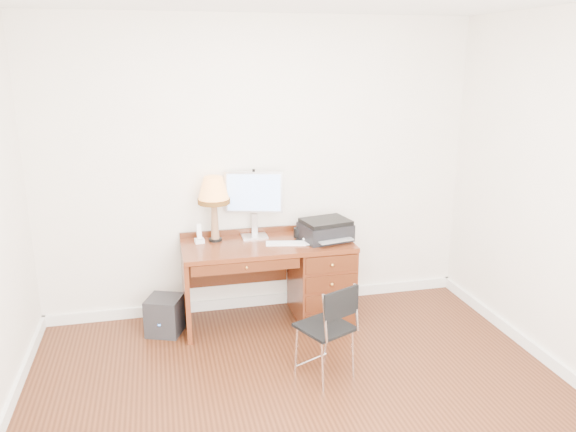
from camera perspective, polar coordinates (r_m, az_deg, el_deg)
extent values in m
plane|color=#391A0D|center=(4.09, 2.03, -19.05)|extent=(4.00, 4.00, 0.00)
plane|color=white|center=(5.15, -2.95, 4.81)|extent=(4.00, 0.00, 4.00)
cube|color=white|center=(5.54, -2.73, -8.53)|extent=(4.00, 0.03, 0.10)
cube|color=white|center=(4.90, 25.78, -13.71)|extent=(0.03, 3.50, 0.10)
cube|color=#632A14|center=(4.98, -2.11, -2.98)|extent=(1.50, 0.65, 0.04)
cube|color=#632A14|center=(5.22, 3.36, -6.47)|extent=(0.50, 0.61, 0.71)
cube|color=#632A14|center=(5.03, -10.31, -7.60)|extent=(0.04, 0.61, 0.71)
cube|color=#4E210F|center=(5.30, -5.25, -4.90)|extent=(0.96, 0.03, 0.39)
cube|color=#4E210F|center=(4.68, -4.26, -5.19)|extent=(0.91, 0.03, 0.09)
sphere|color=#BF8C3F|center=(4.93, 4.47, -7.90)|extent=(0.03, 0.03, 0.03)
cube|color=silver|center=(5.14, -3.44, -2.06)|extent=(0.27, 0.22, 0.02)
cube|color=silver|center=(5.16, -3.55, -0.80)|extent=(0.06, 0.04, 0.19)
cube|color=silver|center=(5.06, -3.57, 2.43)|extent=(0.51, 0.18, 0.38)
cube|color=#4C8CF2|center=(5.04, -3.53, 2.37)|extent=(0.46, 0.14, 0.33)
cube|color=white|center=(4.94, -0.03, -2.80)|extent=(0.39, 0.18, 0.01)
cylinder|color=black|center=(5.01, 2.08, -2.58)|extent=(0.24, 0.24, 0.01)
ellipsoid|color=white|center=(5.00, 2.08, -2.32)|extent=(0.11, 0.07, 0.04)
cube|color=black|center=(5.05, 3.83, -1.59)|extent=(0.48, 0.41, 0.15)
cube|color=black|center=(5.02, 3.85, -0.57)|extent=(0.46, 0.38, 0.04)
cylinder|color=black|center=(5.07, -7.39, -2.39)|extent=(0.12, 0.12, 0.02)
cone|color=#956B46|center=(5.01, -7.46, -0.39)|extent=(0.08, 0.08, 0.35)
cone|color=#FEA350|center=(4.94, -7.58, 2.74)|extent=(0.28, 0.28, 0.22)
cylinder|color=#593814|center=(4.97, -7.53, 1.52)|extent=(0.29, 0.29, 0.04)
cube|color=white|center=(5.03, -8.98, -2.50)|extent=(0.09, 0.09, 0.04)
cube|color=white|center=(5.01, -9.03, -1.58)|extent=(0.05, 0.06, 0.14)
cylinder|color=black|center=(5.11, 0.97, -1.71)|extent=(0.07, 0.07, 0.09)
cube|color=black|center=(4.27, 3.77, -11.17)|extent=(0.47, 0.47, 0.02)
cube|color=black|center=(4.01, 4.54, -9.07)|extent=(0.30, 0.15, 0.21)
cylinder|color=silver|center=(4.45, 1.23, -12.82)|extent=(0.02, 0.02, 0.40)
cylinder|color=silver|center=(4.53, 5.02, -12.35)|extent=(0.02, 0.02, 0.40)
cylinder|color=silver|center=(4.20, 2.29, -14.75)|extent=(0.02, 0.02, 0.40)
cylinder|color=silver|center=(4.28, 6.32, -14.20)|extent=(0.02, 0.02, 0.40)
cylinder|color=silver|center=(4.01, 2.42, -10.22)|extent=(0.02, 0.02, 0.36)
cylinder|color=silver|center=(4.09, 6.57, -9.73)|extent=(0.02, 0.02, 0.36)
cube|color=black|center=(5.08, -12.40, -9.82)|extent=(0.37, 0.37, 0.33)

